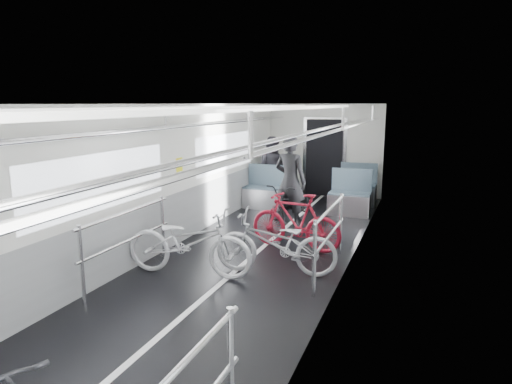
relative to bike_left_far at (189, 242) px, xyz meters
The scene contains 7 objects.
car_shell 1.44m from the bike_left_far, 64.70° to the left, with size 3.02×14.01×2.41m.
bike_left_far is the anchor object (origin of this frame).
bike_right_mid 1.23m from the bike_left_far, 22.03° to the left, with size 0.61×1.74×0.92m, color #ADAEB2.
bike_right_far 1.99m from the bike_left_far, 56.85° to the left, with size 0.45×1.60×0.96m, color maroon.
bike_aisle 3.00m from the bike_left_far, 77.58° to the left, with size 0.60×1.72×0.90m, color black.
person_standing 3.12m from the bike_left_far, 78.97° to the left, with size 0.66×0.43×1.81m, color black.
person_seated 5.10m from the bike_left_far, 95.43° to the left, with size 0.79×0.62×1.62m, color #29272E.
Camera 1 is at (2.50, -4.83, 2.41)m, focal length 32.00 mm.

